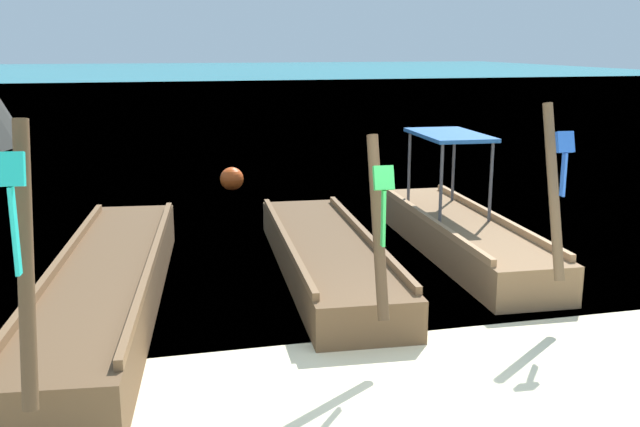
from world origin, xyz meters
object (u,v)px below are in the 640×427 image
longtail_boat_turquoise_ribbon (107,288)px  longtail_boat_blue_ribbon (461,233)px  mooring_buoy_near (232,179)px  longtail_boat_green_ribbon (326,256)px

longtail_boat_turquoise_ribbon → longtail_boat_blue_ribbon: longtail_boat_turquoise_ribbon is taller
longtail_boat_turquoise_ribbon → mooring_buoy_near: 7.68m
longtail_boat_turquoise_ribbon → longtail_boat_blue_ribbon: 5.47m
longtail_boat_blue_ribbon → mooring_buoy_near: bearing=115.7°
mooring_buoy_near → longtail_boat_blue_ribbon: bearing=-64.3°
longtail_boat_turquoise_ribbon → mooring_buoy_near: size_ratio=13.27×
longtail_boat_green_ribbon → longtail_boat_blue_ribbon: longtail_boat_blue_ribbon is taller
longtail_boat_turquoise_ribbon → mooring_buoy_near: (2.44, 7.28, -0.05)m
longtail_boat_turquoise_ribbon → longtail_boat_green_ribbon: bearing=15.9°
longtail_boat_turquoise_ribbon → longtail_boat_green_ribbon: 3.11m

